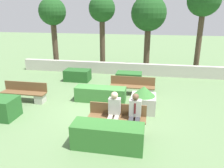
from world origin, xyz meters
name	(u,v)px	position (x,y,z in m)	size (l,w,h in m)	color
ground_plane	(104,109)	(0.00, 0.00, 0.00)	(60.00, 60.00, 0.00)	#607F51
perimeter_wall	(122,69)	(0.00, 5.21, 0.36)	(13.02, 0.30, 0.71)	#B7B2A8
bench_front	(117,120)	(0.75, -1.46, 0.32)	(1.92, 0.48, 0.82)	brown
bench_left_side	(24,94)	(-3.59, 0.14, 0.32)	(1.99, 0.49, 0.82)	brown
bench_right_side	(132,88)	(0.94, 1.80, 0.32)	(2.10, 0.49, 0.82)	brown
person_seated_man	(135,112)	(1.34, -1.60, 0.71)	(0.38, 0.64, 1.31)	#333338
person_seated_woman	(114,110)	(0.68, -1.59, 0.72)	(0.38, 0.64, 1.32)	#B2A893
hedge_block_near_left	(100,94)	(-0.33, 0.74, 0.32)	(2.18, 0.64, 0.64)	#3D7A38
hedge_block_mid_left	(78,75)	(-2.30, 3.42, 0.32)	(1.40, 0.84, 0.63)	#235623
hedge_block_mid_right	(108,136)	(0.67, -2.56, 0.37)	(2.04, 0.68, 0.74)	#33702D
hedge_block_far_left	(129,79)	(0.65, 3.06, 0.36)	(1.30, 0.78, 0.72)	#286028
planter_corner_left	(143,99)	(1.55, 0.08, 0.50)	(0.94, 0.94, 1.03)	#B7B2A8
tree_leftmost	(53,14)	(-4.77, 6.12, 3.58)	(1.76, 1.76, 4.61)	#473828
tree_center_left	(102,11)	(-1.53, 6.45, 3.74)	(1.69, 1.69, 4.76)	#473828
tree_center_right	(149,15)	(1.41, 6.87, 3.54)	(2.25, 2.25, 4.75)	#473828
tree_rightmost	(204,2)	(4.52, 6.23, 4.25)	(1.92, 1.92, 5.35)	#473828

